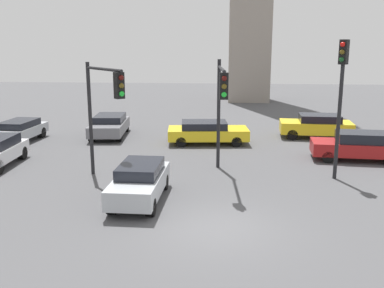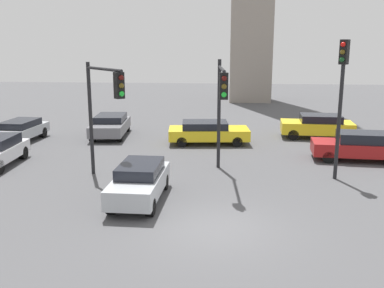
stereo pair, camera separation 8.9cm
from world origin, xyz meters
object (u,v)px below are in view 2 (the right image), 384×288
object	(u,v)px
car_2	(208,132)
car_3	(110,125)
traffic_light_2	(104,99)
car_0	(318,126)
traffic_light_0	(342,85)
car_4	(19,130)
car_7	(140,181)
car_6	(360,146)
traffic_light_1	(221,96)

from	to	relation	value
car_2	car_3	distance (m)	6.45
traffic_light_2	car_0	bearing A→B (deg)	92.11
traffic_light_2	car_2	distance (m)	9.06
traffic_light_0	car_4	xyz separation A→B (m)	(-17.08, 5.77, -3.36)
traffic_light_0	car_3	distance (m)	14.88
car_0	car_3	distance (m)	12.98
car_3	car_7	size ratio (longest dim) A/B	1.13
traffic_light_2	car_4	bearing A→B (deg)	-174.85
traffic_light_0	car_2	world-z (taller)	traffic_light_0
car_3	car_6	size ratio (longest dim) A/B	1.00
car_6	car_7	size ratio (longest dim) A/B	1.13
traffic_light_0	traffic_light_1	xyz separation A→B (m)	(-4.97, -0.42, -0.48)
car_3	car_7	xyz separation A→B (m)	(4.27, -11.34, 0.03)
traffic_light_2	car_7	bearing A→B (deg)	0.27
traffic_light_1	car_4	world-z (taller)	traffic_light_1
traffic_light_2	car_7	distance (m)	3.96
car_0	car_7	world-z (taller)	car_0
traffic_light_1	car_6	distance (m)	8.30
car_2	car_6	size ratio (longest dim) A/B	1.04
traffic_light_1	car_6	bearing A→B (deg)	113.74
car_2	car_3	bearing A→B (deg)	160.31
traffic_light_1	car_0	size ratio (longest dim) A/B	1.14
car_3	car_7	world-z (taller)	car_7
traffic_light_0	car_3	world-z (taller)	traffic_light_0
car_0	car_7	xyz separation A→B (m)	(-8.70, -11.97, -0.03)
car_3	traffic_light_2	bearing A→B (deg)	9.26
car_4	car_7	distance (m)	13.00
traffic_light_2	car_4	world-z (taller)	traffic_light_2
traffic_light_1	car_7	xyz separation A→B (m)	(-2.91, -2.99, -2.84)
car_0	car_3	xyz separation A→B (m)	(-12.96, -0.62, -0.06)
car_3	car_4	size ratio (longest dim) A/B	1.03
car_3	car_0	bearing A→B (deg)	87.34
traffic_light_1	car_3	size ratio (longest dim) A/B	1.09
traffic_light_1	car_4	xyz separation A→B (m)	(-12.11, 6.18, -2.88)
car_0	car_2	distance (m)	7.05
car_0	car_3	world-z (taller)	car_0
traffic_light_0	car_0	xyz separation A→B (m)	(0.82, 8.56, -3.29)
car_2	car_4	xyz separation A→B (m)	(-11.20, -0.62, -0.00)
car_0	car_7	distance (m)	14.79
car_2	car_4	bearing A→B (deg)	177.37
car_3	car_7	distance (m)	12.12
car_4	car_0	bearing A→B (deg)	101.67
car_3	car_6	world-z (taller)	car_6
car_2	car_7	bearing A→B (deg)	-107.29
car_0	car_7	bearing A→B (deg)	56.81
traffic_light_0	car_2	xyz separation A→B (m)	(-5.88, 6.38, -3.36)
traffic_light_0	car_7	xyz separation A→B (m)	(-7.87, -3.41, -3.32)
traffic_light_1	car_0	world-z (taller)	traffic_light_1
car_0	car_3	bearing A→B (deg)	5.57
traffic_light_0	traffic_light_2	xyz separation A→B (m)	(-9.72, -1.31, -0.52)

